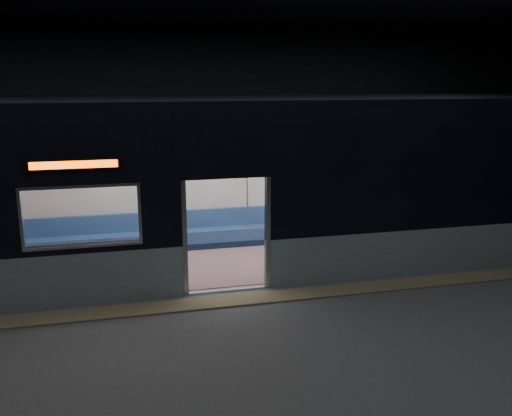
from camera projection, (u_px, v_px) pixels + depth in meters
name	position (u px, v px, depth m)	size (l,w,h in m)	color
station_floor	(240.00, 315.00, 8.74)	(24.00, 14.00, 0.01)	#47494C
station_envelope	(238.00, 82.00, 7.88)	(24.00, 14.00, 5.00)	black
tactile_strip	(233.00, 300.00, 9.26)	(22.80, 0.50, 0.03)	#8C7F59
metro_car	(212.00, 175.00, 10.71)	(18.00, 3.04, 3.35)	#91A4AD
passenger	(307.00, 208.00, 12.44)	(0.42, 0.72, 1.42)	black
handbag	(311.00, 216.00, 12.25)	(0.27, 0.23, 0.14)	black
transit_map	(361.00, 174.00, 12.90)	(1.02, 0.03, 0.66)	white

